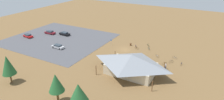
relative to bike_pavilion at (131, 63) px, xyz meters
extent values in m
plane|color=brown|center=(8.01, -13.29, -3.05)|extent=(160.00, 160.00, 0.00)
cube|color=#4C4C51|center=(35.06, -10.41, -3.03)|extent=(37.19, 32.75, 0.05)
cube|color=beige|center=(0.00, 0.00, -1.67)|extent=(12.39, 7.89, 2.77)
pyramid|color=gray|center=(0.00, 0.00, 1.01)|extent=(15.58, 11.08, 2.59)
cylinder|color=brown|center=(-7.55, -5.30, -1.67)|extent=(0.20, 0.20, 2.77)
cylinder|color=brown|center=(7.55, -5.30, -1.67)|extent=(0.20, 0.20, 2.77)
cylinder|color=brown|center=(-7.55, 5.30, -1.67)|extent=(0.20, 0.20, 2.77)
cylinder|color=brown|center=(7.55, 5.30, -1.67)|extent=(0.20, 0.20, 2.77)
cylinder|color=brown|center=(7.79, -17.67, -2.60)|extent=(0.60, 0.60, 0.90)
cylinder|color=#99999E|center=(14.14, -14.68, -1.95)|extent=(0.08, 0.08, 2.20)
cube|color=#1959B2|center=(14.14, -14.68, -1.15)|extent=(0.56, 0.04, 0.40)
cylinder|color=brown|center=(23.78, 18.33, -1.82)|extent=(0.37, 0.37, 2.46)
cone|color=#235B2D|center=(23.78, 18.33, 1.81)|extent=(3.26, 3.26, 4.79)
cone|color=#235B2D|center=(2.45, 18.93, 1.72)|extent=(3.77, 3.77, 3.90)
cylinder|color=brown|center=(8.36, 18.58, -1.57)|extent=(0.47, 0.47, 2.96)
cone|color=#235B2D|center=(8.36, 18.58, 1.87)|extent=(3.21, 3.21, 3.92)
torus|color=black|center=(5.79, -17.48, -2.70)|extent=(0.40, 0.63, 0.71)
torus|color=black|center=(5.24, -16.58, -2.70)|extent=(0.40, 0.63, 0.71)
cylinder|color=#722D9E|center=(5.52, -17.03, -2.58)|extent=(0.53, 0.85, 0.04)
cylinder|color=#722D9E|center=(5.62, -17.19, -2.46)|extent=(0.04, 0.04, 0.46)
cube|color=black|center=(5.62, -17.19, -2.23)|extent=(0.17, 0.21, 0.05)
cylinder|color=#722D9E|center=(5.30, -16.67, -2.46)|extent=(0.04, 0.04, 0.48)
cylinder|color=black|center=(5.30, -16.67, -2.22)|extent=(0.43, 0.28, 0.03)
torus|color=black|center=(4.20, -15.41, -2.69)|extent=(0.66, 0.38, 0.73)
torus|color=black|center=(5.04, -15.86, -2.69)|extent=(0.66, 0.38, 0.73)
cylinder|color=orange|center=(4.62, -15.64, -2.57)|extent=(0.79, 0.44, 0.04)
cylinder|color=orange|center=(4.47, -15.56, -2.47)|extent=(0.04, 0.04, 0.44)
cube|color=black|center=(4.47, -15.56, -2.25)|extent=(0.21, 0.16, 0.05)
cylinder|color=orange|center=(4.96, -15.82, -2.45)|extent=(0.04, 0.04, 0.47)
cylinder|color=black|center=(4.96, -15.82, -2.22)|extent=(0.25, 0.44, 0.03)
torus|color=black|center=(-7.97, -14.60, -2.73)|extent=(0.62, 0.25, 0.64)
torus|color=black|center=(-8.88, -14.28, -2.73)|extent=(0.62, 0.25, 0.64)
cylinder|color=#B7B7BC|center=(-8.43, -14.44, -2.63)|extent=(0.85, 0.32, 0.04)
cylinder|color=#B7B7BC|center=(-8.26, -14.50, -2.53)|extent=(0.04, 0.04, 0.40)
cube|color=black|center=(-8.26, -14.50, -2.33)|extent=(0.22, 0.14, 0.05)
cylinder|color=#B7B7BC|center=(-8.79, -14.31, -2.53)|extent=(0.04, 0.04, 0.40)
cylinder|color=black|center=(-8.79, -14.31, -2.33)|extent=(0.19, 0.46, 0.03)
torus|color=black|center=(1.63, -19.66, -2.70)|extent=(0.53, 0.53, 0.71)
torus|color=black|center=(2.36, -20.39, -2.70)|extent=(0.53, 0.53, 0.71)
cylinder|color=#1E7F38|center=(2.00, -20.03, -2.58)|extent=(0.70, 0.70, 0.04)
cylinder|color=#1E7F38|center=(1.86, -19.89, -2.48)|extent=(0.04, 0.04, 0.43)
cube|color=black|center=(1.86, -19.89, -2.27)|extent=(0.20, 0.20, 0.05)
cylinder|color=#1E7F38|center=(2.29, -20.32, -2.46)|extent=(0.04, 0.04, 0.48)
cylinder|color=black|center=(2.29, -20.32, -2.22)|extent=(0.36, 0.36, 0.03)
torus|color=black|center=(-11.01, -10.63, -2.72)|extent=(0.05, 0.66, 0.66)
torus|color=black|center=(-11.02, -11.59, -2.72)|extent=(0.05, 0.66, 0.66)
cylinder|color=#2347B7|center=(-11.01, -11.11, -2.61)|extent=(0.05, 0.88, 0.04)
cylinder|color=#2347B7|center=(-11.01, -10.93, -2.50)|extent=(0.04, 0.04, 0.44)
cube|color=black|center=(-11.01, -10.93, -2.29)|extent=(0.08, 0.20, 0.05)
cylinder|color=#2347B7|center=(-11.01, -11.49, -2.50)|extent=(0.04, 0.04, 0.45)
cylinder|color=black|center=(-11.01, -11.49, -2.27)|extent=(0.48, 0.04, 0.03)
torus|color=black|center=(-6.39, -8.61, -2.72)|extent=(0.45, 0.53, 0.66)
torus|color=black|center=(-7.02, -9.37, -2.72)|extent=(0.45, 0.53, 0.66)
cylinder|color=yellow|center=(-6.71, -8.99, -2.62)|extent=(0.60, 0.72, 0.04)
cylinder|color=yellow|center=(-6.59, -8.85, -2.52)|extent=(0.04, 0.04, 0.41)
cube|color=black|center=(-6.59, -8.85, -2.32)|extent=(0.19, 0.21, 0.05)
cylinder|color=yellow|center=(-6.96, -9.29, -2.48)|extent=(0.04, 0.04, 0.48)
cylinder|color=black|center=(-6.96, -9.29, -2.25)|extent=(0.39, 0.33, 0.03)
torus|color=black|center=(1.29, -17.81, -2.72)|extent=(0.46, 0.52, 0.66)
torus|color=black|center=(0.64, -17.07, -2.72)|extent=(0.46, 0.52, 0.66)
cylinder|color=#197A7F|center=(0.96, -17.44, -2.61)|extent=(0.63, 0.71, 0.04)
cylinder|color=#197A7F|center=(1.08, -17.58, -2.55)|extent=(0.04, 0.04, 0.35)
cube|color=black|center=(1.08, -17.58, -2.37)|extent=(0.19, 0.20, 0.05)
cylinder|color=#197A7F|center=(0.70, -17.14, -2.48)|extent=(0.04, 0.04, 0.48)
cylinder|color=black|center=(0.70, -17.14, -2.24)|extent=(0.38, 0.34, 0.03)
torus|color=black|center=(-8.40, -11.50, -2.69)|extent=(0.47, 0.61, 0.73)
torus|color=black|center=(-7.78, -10.67, -2.69)|extent=(0.47, 0.61, 0.73)
cylinder|color=black|center=(-8.09, -11.09, -2.57)|extent=(0.60, 0.79, 0.04)
cylinder|color=black|center=(-8.20, -11.24, -2.46)|extent=(0.04, 0.04, 0.46)
cube|color=black|center=(-8.20, -11.24, -2.23)|extent=(0.18, 0.21, 0.05)
cylinder|color=black|center=(-7.85, -10.76, -2.43)|extent=(0.04, 0.04, 0.52)
cylinder|color=black|center=(-7.85, -10.76, -2.16)|extent=(0.40, 0.31, 0.03)
torus|color=black|center=(-2.94, -13.17, -2.73)|extent=(0.55, 0.40, 0.65)
torus|color=black|center=(-3.73, -12.61, -2.73)|extent=(0.55, 0.40, 0.65)
cylinder|color=silver|center=(-3.34, -12.89, -2.62)|extent=(0.75, 0.54, 0.04)
cylinder|color=silver|center=(-3.20, -12.99, -2.55)|extent=(0.04, 0.04, 0.35)
cube|color=black|center=(-3.20, -12.99, -2.37)|extent=(0.21, 0.18, 0.05)
cylinder|color=silver|center=(-3.65, -12.67, -2.50)|extent=(0.04, 0.04, 0.45)
cylinder|color=black|center=(-3.65, -12.67, -2.28)|extent=(0.30, 0.41, 0.03)
cube|color=#BCBCC1|center=(28.86, -3.32, -2.48)|extent=(4.57, 1.88, 0.60)
cube|color=#2D3842|center=(28.86, -3.32, -1.94)|extent=(2.57, 1.62, 0.50)
cylinder|color=black|center=(30.42, -2.58, -2.68)|extent=(0.64, 0.23, 0.64)
cylinder|color=black|center=(30.38, -4.13, -2.68)|extent=(0.64, 0.23, 0.64)
cylinder|color=black|center=(27.34, -2.51, -2.68)|extent=(0.64, 0.23, 0.64)
cylinder|color=black|center=(27.30, -4.06, -2.68)|extent=(0.64, 0.23, 0.64)
cube|color=maroon|center=(42.45, -13.19, -2.48)|extent=(4.59, 1.94, 0.60)
cube|color=#2D3842|center=(42.45, -13.19, -1.90)|extent=(2.58, 1.68, 0.56)
cylinder|color=black|center=(43.98, -12.34, -2.68)|extent=(0.64, 0.23, 0.64)
cylinder|color=black|center=(44.02, -13.96, -2.68)|extent=(0.64, 0.23, 0.64)
cylinder|color=black|center=(40.89, -12.41, -2.68)|extent=(0.64, 0.23, 0.64)
cylinder|color=black|center=(40.93, -14.03, -2.68)|extent=(0.64, 0.23, 0.64)
cube|color=black|center=(35.94, -14.82, -2.44)|extent=(4.70, 2.05, 0.69)
cube|color=#2D3842|center=(35.94, -14.82, -1.85)|extent=(2.67, 1.72, 0.48)
cylinder|color=black|center=(37.55, -14.13, -2.68)|extent=(0.65, 0.26, 0.64)
cylinder|color=black|center=(37.47, -15.70, -2.68)|extent=(0.65, 0.26, 0.64)
cylinder|color=black|center=(34.42, -13.95, -2.68)|extent=(0.65, 0.26, 0.64)
cylinder|color=black|center=(34.34, -15.52, -2.68)|extent=(0.65, 0.26, 0.64)
cube|color=red|center=(46.99, -5.87, -2.48)|extent=(4.48, 2.42, 0.60)
cube|color=#2D3842|center=(46.99, -5.87, -1.89)|extent=(2.59, 1.94, 0.58)
cylinder|color=black|center=(48.54, -5.27, -2.68)|extent=(0.66, 0.31, 0.64)
cylinder|color=black|center=(48.32, -6.88, -2.68)|extent=(0.66, 0.31, 0.64)
cylinder|color=black|center=(45.67, -4.87, -2.68)|extent=(0.66, 0.31, 0.64)
cylinder|color=black|center=(45.44, -6.48, -2.68)|extent=(0.66, 0.31, 0.64)
cube|color=#2D3347|center=(-7.62, -6.46, -2.59)|extent=(0.40, 0.40, 0.92)
cylinder|color=silver|center=(-7.62, -6.46, -1.80)|extent=(0.36, 0.36, 0.66)
sphere|color=tan|center=(-7.62, -6.46, -1.34)|extent=(0.24, 0.24, 0.24)
camera|label=1|loc=(-17.40, 42.19, 23.54)|focal=31.29mm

